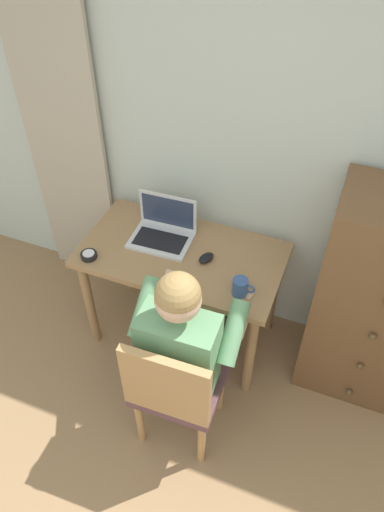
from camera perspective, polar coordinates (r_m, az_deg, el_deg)
The scene contains 10 objects.
wall_back at distance 2.57m, azimuth 12.52°, elevation 11.64°, with size 4.80×0.05×2.50m, color silver.
curtain_panel at distance 3.03m, azimuth -14.89°, elevation 14.29°, with size 0.52×0.03×2.29m, color #BCAD99.
desk at distance 2.79m, azimuth -1.16°, elevation -1.26°, with size 1.12×0.61×0.72m.
dresser at distance 2.73m, azimuth 20.82°, elevation -5.08°, with size 0.64×0.47×1.29m.
chair at distance 2.46m, azimuth -1.98°, elevation -15.02°, with size 0.43×0.41×0.86m.
person_seated at distance 2.40m, azimuth -0.50°, elevation -9.28°, with size 0.54×0.59×1.18m.
laptop at distance 2.77m, azimuth -3.36°, elevation 3.02°, with size 0.35×0.26×0.24m.
computer_mouse at distance 2.65m, azimuth 1.67°, elevation -0.23°, with size 0.06×0.10×0.03m, color black.
desk_clock at distance 2.73m, azimuth -11.90°, elevation 0.09°, with size 0.09×0.09×0.03m.
coffee_mug at distance 2.48m, azimuth 5.67°, elevation -3.60°, with size 0.12×0.08×0.09m.
Camera 1 is at (0.27, 0.03, 2.59)m, focal length 34.41 mm.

